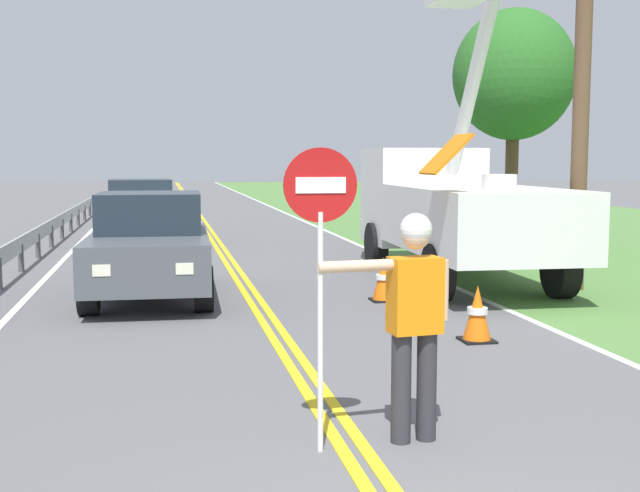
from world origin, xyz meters
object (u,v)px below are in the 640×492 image
(oncoming_sedan_nearest, at_px, (150,247))
(utility_bucket_truck, at_px, (451,202))
(utility_pole_near, at_px, (583,41))
(traffic_cone_mid, at_px, (384,280))
(stop_sign_paddle, at_px, (320,231))
(traffic_cone_lead, at_px, (477,315))
(flagger_worker, at_px, (414,312))
(oncoming_sedan_second, at_px, (141,212))
(roadside_tree_verge, at_px, (514,76))

(oncoming_sedan_nearest, bearing_deg, utility_bucket_truck, 13.21)
(utility_pole_near, distance_m, traffic_cone_mid, 5.28)
(stop_sign_paddle, height_order, traffic_cone_lead, stop_sign_paddle)
(traffic_cone_lead, bearing_deg, utility_pole_near, 47.32)
(flagger_worker, relative_size, utility_pole_near, 0.23)
(oncoming_sedan_second, height_order, roadside_tree_verge, roadside_tree_verge)
(flagger_worker, distance_m, traffic_cone_lead, 3.82)
(flagger_worker, xyz_separation_m, stop_sign_paddle, (-0.76, -0.09, 0.66))
(utility_pole_near, bearing_deg, oncoming_sedan_nearest, 175.90)
(traffic_cone_lead, distance_m, traffic_cone_mid, 3.01)
(stop_sign_paddle, height_order, oncoming_sedan_nearest, stop_sign_paddle)
(oncoming_sedan_second, xyz_separation_m, utility_pole_near, (7.54, -9.33, 3.37))
(oncoming_sedan_second, xyz_separation_m, traffic_cone_mid, (3.98, -9.80, -0.50))
(stop_sign_paddle, distance_m, utility_bucket_truck, 9.60)
(utility_bucket_truck, relative_size, oncoming_sedan_nearest, 1.66)
(utility_pole_near, distance_m, roadside_tree_verge, 6.42)
(flagger_worker, height_order, traffic_cone_lead, flagger_worker)
(oncoming_sedan_nearest, distance_m, roadside_tree_verge, 11.01)
(stop_sign_paddle, xyz_separation_m, utility_pole_near, (5.82, 6.81, 2.50))
(oncoming_sedan_second, bearing_deg, roadside_tree_verge, -18.83)
(stop_sign_paddle, relative_size, oncoming_sedan_second, 0.56)
(utility_pole_near, bearing_deg, utility_bucket_truck, 131.59)
(oncoming_sedan_second, distance_m, roadside_tree_verge, 10.23)
(utility_bucket_truck, bearing_deg, flagger_worker, -111.91)
(oncoming_sedan_second, bearing_deg, traffic_cone_lead, -71.22)
(flagger_worker, distance_m, oncoming_sedan_second, 16.24)
(oncoming_sedan_second, bearing_deg, stop_sign_paddle, -83.91)
(stop_sign_paddle, relative_size, traffic_cone_mid, 3.33)
(utility_bucket_truck, relative_size, utility_pole_near, 0.85)
(flagger_worker, height_order, oncoming_sedan_second, flagger_worker)
(flagger_worker, distance_m, utility_pole_near, 8.98)
(oncoming_sedan_nearest, distance_m, traffic_cone_lead, 5.65)
(flagger_worker, distance_m, traffic_cone_mid, 6.47)
(flagger_worker, bearing_deg, traffic_cone_lead, 60.27)
(oncoming_sedan_nearest, distance_m, oncoming_sedan_second, 8.82)
(traffic_cone_lead, bearing_deg, roadside_tree_verge, 63.74)
(oncoming_sedan_nearest, distance_m, utility_pole_near, 7.95)
(oncoming_sedan_nearest, bearing_deg, stop_sign_paddle, -79.43)
(oncoming_sedan_nearest, bearing_deg, oncoming_sedan_second, 92.32)
(utility_bucket_truck, xyz_separation_m, oncoming_sedan_nearest, (-5.57, -1.31, -0.59))
(oncoming_sedan_second, height_order, utility_pole_near, utility_pole_near)
(utility_bucket_truck, xyz_separation_m, traffic_cone_lead, (-1.57, -5.28, -1.09))
(utility_bucket_truck, xyz_separation_m, utility_pole_near, (1.62, -1.82, 2.78))
(traffic_cone_lead, bearing_deg, oncoming_sedan_nearest, 135.14)
(flagger_worker, bearing_deg, oncoming_sedan_nearest, 106.41)
(utility_bucket_truck, height_order, oncoming_sedan_second, utility_bucket_truck)
(utility_bucket_truck, relative_size, oncoming_sedan_second, 1.65)
(utility_pole_near, xyz_separation_m, roadside_tree_verge, (1.58, 6.22, 0.07))
(utility_bucket_truck, height_order, utility_pole_near, utility_pole_near)
(stop_sign_paddle, height_order, traffic_cone_mid, stop_sign_paddle)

